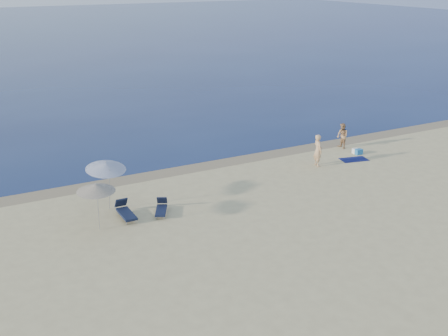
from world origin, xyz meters
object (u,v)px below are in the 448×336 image
(person_left, at_px, (318,150))
(umbrella_near, at_px, (106,166))
(person_right, at_px, (342,136))
(blue_cooler, at_px, (359,152))

(person_left, relative_size, umbrella_near, 0.76)
(person_left, distance_m, person_right, 4.12)
(person_left, bearing_deg, blue_cooler, -72.28)
(blue_cooler, height_order, umbrella_near, umbrella_near)
(person_right, xyz_separation_m, umbrella_near, (-16.53, -2.19, 1.36))
(person_right, bearing_deg, umbrella_near, -78.10)
(person_right, xyz_separation_m, blue_cooler, (0.11, -1.53, -0.67))
(person_left, bearing_deg, person_right, -50.37)
(person_right, distance_m, blue_cooler, 1.68)
(person_left, height_order, blue_cooler, person_left)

